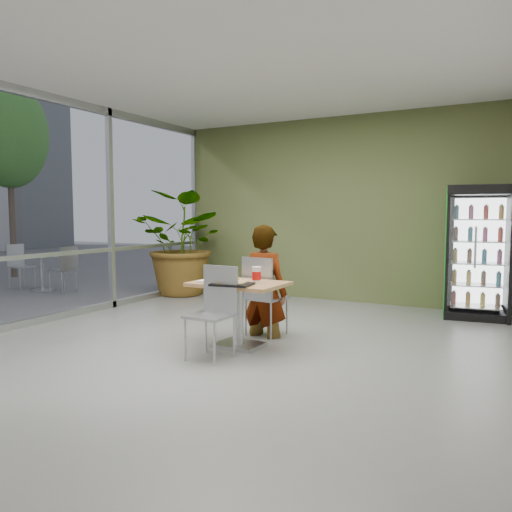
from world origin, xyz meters
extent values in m
plane|color=slate|center=(0.00, 0.00, 0.00)|extent=(7.00, 7.00, 0.00)
cube|color=#B08C4B|center=(0.06, 0.02, 0.73)|extent=(1.05, 0.74, 0.04)
cylinder|color=#A6A8AB|center=(0.06, 0.02, 0.35)|extent=(0.10, 0.10, 0.71)
cube|color=#A6A8AB|center=(0.06, 0.02, 0.02)|extent=(0.52, 0.42, 0.04)
cube|color=#A6A8AB|center=(0.07, 0.69, 0.47)|extent=(0.49, 0.49, 0.03)
cube|color=#A6A8AB|center=(0.05, 0.48, 0.73)|extent=(0.44, 0.08, 0.52)
cylinder|color=#A6A8AB|center=(0.28, 0.86, 0.24)|extent=(0.03, 0.03, 0.47)
cylinder|color=#A6A8AB|center=(-0.09, 0.90, 0.24)|extent=(0.03, 0.03, 0.47)
cylinder|color=#A6A8AB|center=(0.24, 0.48, 0.24)|extent=(0.03, 0.03, 0.47)
cylinder|color=#A6A8AB|center=(-0.13, 0.53, 0.24)|extent=(0.03, 0.03, 0.47)
cube|color=#A6A8AB|center=(0.03, -0.54, 0.46)|extent=(0.44, 0.44, 0.03)
cube|color=#A6A8AB|center=(0.04, -0.33, 0.72)|extent=(0.43, 0.04, 0.51)
cylinder|color=#A6A8AB|center=(-0.16, -0.72, 0.23)|extent=(0.02, 0.02, 0.46)
cylinder|color=#A6A8AB|center=(0.21, -0.73, 0.23)|extent=(0.02, 0.02, 0.46)
cylinder|color=#A6A8AB|center=(-0.15, -0.35, 0.23)|extent=(0.02, 0.02, 0.46)
cylinder|color=#A6A8AB|center=(0.22, -0.36, 0.23)|extent=(0.02, 0.02, 0.46)
imported|color=black|center=(0.07, 0.64, 0.55)|extent=(0.67, 0.47, 1.69)
cylinder|color=silver|center=(-0.06, 0.08, 0.76)|extent=(0.21, 0.21, 0.01)
cylinder|color=silver|center=(0.27, 0.06, 0.84)|extent=(0.10, 0.10, 0.17)
cylinder|color=red|center=(0.27, 0.06, 0.83)|extent=(0.10, 0.10, 0.10)
cylinder|color=silver|center=(0.27, 0.06, 0.93)|extent=(0.10, 0.10, 0.01)
cube|color=silver|center=(-0.27, -0.16, 0.76)|extent=(0.17, 0.17, 0.02)
cube|color=black|center=(0.13, -0.24, 0.76)|extent=(0.47, 0.37, 0.02)
cube|color=black|center=(2.32, 3.06, 0.97)|extent=(0.95, 0.79, 1.93)
cube|color=green|center=(1.88, 3.06, 0.97)|extent=(0.10, 0.66, 1.89)
cube|color=silver|center=(2.32, 2.73, 0.99)|extent=(0.69, 0.10, 1.55)
imported|color=#376428|center=(-2.69, 2.75, 0.97)|extent=(1.79, 1.56, 1.94)
camera|label=1|loc=(2.89, -4.85, 1.52)|focal=35.00mm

